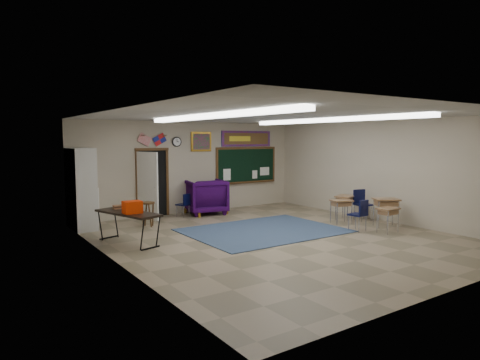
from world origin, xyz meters
TOP-DOWN VIEW (x-y plane):
  - floor at (0.00, 0.00)m, footprint 9.00×9.00m
  - back_wall at (0.00, 4.50)m, footprint 8.00×0.04m
  - front_wall at (0.00, -4.50)m, footprint 8.00×0.04m
  - left_wall at (-4.00, 0.00)m, footprint 0.04×9.00m
  - right_wall at (4.00, 0.00)m, footprint 0.04×9.00m
  - ceiling at (0.00, 0.00)m, footprint 8.00×9.00m
  - area_rug at (0.20, 0.80)m, footprint 4.00×3.00m
  - fluorescent_strips at (0.00, 0.00)m, footprint 3.86×6.00m
  - doorway at (-1.50, 4.35)m, footprint 1.10×0.89m
  - chalkboard at (2.20, 4.46)m, footprint 2.55×0.14m
  - bulletin_board at (2.20, 4.47)m, footprint 2.10×0.05m
  - framed_art_print at (0.35, 4.47)m, footprint 0.75×0.05m
  - wall_clock at (-0.55, 4.47)m, footprint 0.32×0.05m
  - wall_flags at (-1.40, 4.44)m, footprint 1.16×0.06m
  - storage_cabinet at (-3.71, 3.85)m, footprint 0.59×1.25m
  - wingback_armchair at (0.23, 3.97)m, footprint 1.44×1.47m
  - student_chair_reading at (-0.64, 3.90)m, footprint 0.49×0.49m
  - student_chair_desk_a at (2.23, -0.62)m, footprint 0.47×0.47m
  - student_chair_desk_b at (3.54, 0.30)m, footprint 0.54×0.54m
  - student_desk_front_left at (2.65, 0.34)m, footprint 0.67×0.56m
  - student_desk_front_right at (3.20, 0.68)m, footprint 0.73×0.63m
  - student_desk_back_left at (2.74, -1.18)m, footprint 0.56×0.43m
  - student_desk_back_right at (3.33, -0.68)m, footprint 0.82×0.77m
  - folding_table at (-3.26, 1.49)m, footprint 1.09×1.90m
  - wooden_stool at (-2.14, 3.08)m, footprint 0.39×0.39m

SIDE VIEW (x-z plane):
  - floor at x=0.00m, z-range 0.00..0.00m
  - area_rug at x=0.20m, z-range 0.00..0.02m
  - wooden_stool at x=-2.14m, z-range 0.01..0.70m
  - student_desk_back_left at x=2.74m, z-range 0.04..0.69m
  - student_chair_reading at x=-0.64m, z-range 0.00..0.73m
  - student_desk_front_left at x=2.65m, z-range 0.04..0.73m
  - folding_table at x=-3.26m, z-range -0.11..0.92m
  - student_desk_front_right at x=3.20m, z-range 0.04..0.78m
  - student_chair_desk_a at x=2.23m, z-range 0.00..0.85m
  - student_desk_back_right at x=3.33m, z-range 0.05..0.84m
  - student_chair_desk_b at x=3.54m, z-range 0.00..0.92m
  - wingback_armchair at x=0.23m, z-range 0.00..1.13m
  - doorway at x=-1.50m, z-range -0.02..2.14m
  - storage_cabinet at x=-3.71m, z-range 0.00..2.20m
  - chalkboard at x=2.20m, z-range 0.81..2.11m
  - back_wall at x=0.00m, z-range 0.00..3.00m
  - front_wall at x=0.00m, z-range 0.00..3.00m
  - left_wall at x=-4.00m, z-range 0.00..3.00m
  - right_wall at x=4.00m, z-range 0.00..3.00m
  - framed_art_print at x=0.35m, z-range 2.02..2.67m
  - wall_clock at x=-0.55m, z-range 2.19..2.51m
  - bulletin_board at x=2.20m, z-range 2.18..2.73m
  - wall_flags at x=-1.40m, z-range 2.13..2.83m
  - fluorescent_strips at x=0.00m, z-range 2.89..2.99m
  - ceiling at x=0.00m, z-range 2.98..3.02m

